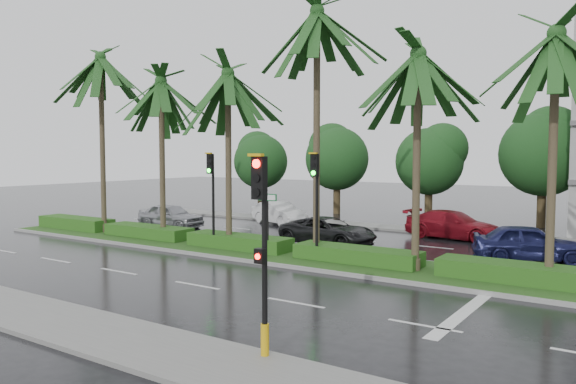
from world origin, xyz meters
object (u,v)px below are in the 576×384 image
Objects in this scene: signal_median_left at (212,186)px; street_sign at (268,208)px; car_silver at (171,216)px; car_blue at (529,243)px; signal_near at (262,247)px; car_darkgrey at (328,231)px; car_red at (454,225)px; car_white at (279,213)px.

signal_median_left reaches higher than street_sign.
car_blue is at bearing -89.77° from car_silver.
signal_near reaches higher than car_darkgrey.
car_blue is at bearing -128.71° from car_red.
street_sign is (3.00, 0.18, -0.87)m from signal_median_left.
signal_near is 13.93m from signal_median_left.
street_sign is at bearing -115.66° from car_silver.
car_blue reaches higher than car_darkgrey.
signal_near is 23.42m from car_white.
car_white is (4.50, 4.95, -0.02)m from car_silver.
car_white is (-13.00, 19.40, -1.80)m from signal_near.
car_red reaches higher than car_white.
car_blue is at bearing -83.38° from car_white.
car_darkgrey is (0.50, 4.35, -1.45)m from street_sign.
car_red is (15.50, 5.10, 0.01)m from car_silver.
car_blue reaches higher than car_red.
car_silver is (-10.50, 4.58, -1.40)m from street_sign.
signal_median_left is 1.02× the size of car_silver.
signal_near is 0.86× the size of car_red.
street_sign is 0.60× the size of car_white.
car_red is (8.00, 9.86, -2.26)m from signal_median_left.
signal_near is 1.02× the size of car_silver.
signal_near is at bearing 150.85° from car_blue.
street_sign is 0.58× the size of car_blue.
car_darkgrey is (6.50, -5.17, -0.03)m from car_white.
signal_near is 15.75m from car_darkgrey.
signal_median_left is at bearing 145.79° from car_red.
signal_median_left is 0.86× the size of car_red.
street_sign reaches higher than car_darkgrey.
car_blue is at bearing 80.70° from signal_near.
signal_near is 0.97× the size of car_blue.
signal_near reaches higher than street_sign.
signal_median_left is 1.01× the size of car_white.
signal_near is 0.90× the size of car_darkgrey.
car_silver is 0.88× the size of car_darkgrey.
car_darkgrey is at bearing 76.74° from car_blue.
signal_median_left is at bearing 135.91° from signal_near.
signal_median_left is 12.89m from car_red.
car_darkgrey is (3.50, 4.54, -2.32)m from signal_median_left.
signal_median_left is 0.97× the size of car_blue.
street_sign is (-7.00, 9.87, -0.38)m from signal_near.
signal_median_left reaches higher than car_red.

